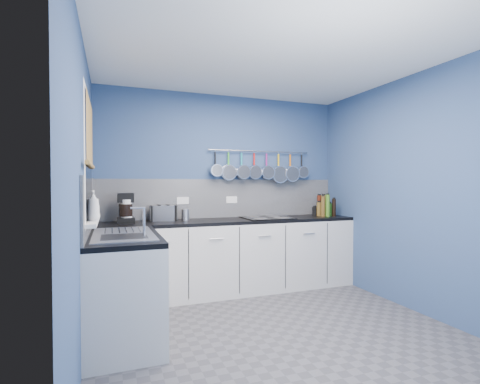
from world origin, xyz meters
TOP-DOWN VIEW (x-y plane):
  - floor at (0.00, 0.00)m, footprint 3.20×3.00m
  - ceiling at (0.00, 0.00)m, footprint 3.20×3.00m
  - wall_back at (0.00, 1.51)m, footprint 3.20×0.02m
  - wall_front at (0.00, -1.51)m, footprint 3.20×0.02m
  - wall_left at (-1.61, 0.00)m, footprint 0.02×3.00m
  - wall_right at (1.61, 0.00)m, footprint 0.02×3.00m
  - backsplash_back at (0.00, 1.49)m, footprint 3.20×0.02m
  - backsplash_left at (-1.59, 0.60)m, footprint 0.02×1.80m
  - cabinet_run_back at (0.00, 1.20)m, footprint 3.20×0.60m
  - worktop_back at (0.00, 1.20)m, footprint 3.20×0.60m
  - cabinet_run_left at (-1.30, 0.30)m, footprint 0.60×1.20m
  - worktop_left at (-1.30, 0.30)m, footprint 0.60×1.20m
  - window_frame at (-1.58, 0.30)m, footprint 0.01×1.00m
  - window_glass at (-1.57, 0.30)m, footprint 0.01×0.90m
  - bamboo_blind at (-1.56, 0.30)m, footprint 0.01×0.90m
  - window_sill at (-1.55, 0.30)m, footprint 0.10×0.98m
  - sink_unit at (-1.30, 0.30)m, footprint 0.50×0.95m
  - mixer_tap at (-1.14, 0.12)m, footprint 0.12×0.08m
  - socket_left at (-0.55, 1.48)m, footprint 0.15×0.01m
  - socket_right at (0.10, 1.48)m, footprint 0.15×0.01m
  - pot_rail at (0.50, 1.45)m, footprint 1.45×0.02m
  - soap_bottle_a at (-1.53, 0.07)m, footprint 0.11×0.11m
  - soap_bottle_b at (-1.53, 0.16)m, footprint 0.08×0.08m
  - paper_towel at (-1.23, 1.21)m, footprint 0.15×0.15m
  - coffee_maker at (-1.24, 1.24)m, footprint 0.19×0.21m
  - toaster at (-0.81, 1.33)m, footprint 0.32×0.24m
  - canister at (-0.55, 1.30)m, footprint 0.10×0.10m
  - hob at (0.48, 1.17)m, footprint 0.59×0.52m
  - pan_0 at (-0.13, 1.44)m, footprint 0.16×0.12m
  - pan_1 at (0.05, 1.44)m, footprint 0.20×0.07m
  - pan_2 at (0.23, 1.44)m, footprint 0.19×0.12m
  - pan_3 at (0.41, 1.44)m, footprint 0.19×0.08m
  - pan_4 at (0.59, 1.44)m, footprint 0.19×0.10m
  - pan_5 at (0.77, 1.44)m, footprint 0.24×0.09m
  - pan_6 at (0.95, 1.44)m, footprint 0.22×0.10m
  - pan_7 at (1.14, 1.44)m, footprint 0.17×0.08m
  - condiment_0 at (1.47, 1.31)m, footprint 0.05×0.05m
  - condiment_1 at (1.35, 1.32)m, footprint 0.06×0.06m
  - condiment_2 at (1.27, 1.31)m, footprint 0.07×0.07m
  - condiment_3 at (1.44, 1.21)m, footprint 0.07×0.07m
  - condiment_4 at (1.34, 1.20)m, footprint 0.07×0.07m
  - condiment_5 at (1.28, 1.22)m, footprint 0.07×0.07m
  - condiment_6 at (1.45, 1.11)m, footprint 0.05×0.05m
  - condiment_7 at (1.34, 1.11)m, footprint 0.06×0.06m
  - condiment_8 at (1.29, 1.13)m, footprint 0.06×0.06m

SIDE VIEW (x-z plane):
  - floor at x=0.00m, z-range -0.02..0.00m
  - cabinet_run_back at x=0.00m, z-range 0.00..0.86m
  - cabinet_run_left at x=-1.30m, z-range 0.00..0.86m
  - worktop_back at x=0.00m, z-range 0.86..0.90m
  - worktop_left at x=-1.30m, z-range 0.86..0.90m
  - sink_unit at x=-1.30m, z-range 0.90..0.91m
  - hob at x=0.48m, z-range 0.90..0.91m
  - condiment_2 at x=1.27m, z-range 0.90..1.02m
  - condiment_0 at x=1.47m, z-range 0.90..1.02m
  - canister at x=-0.55m, z-range 0.90..1.03m
  - condiment_3 at x=1.44m, z-range 0.90..1.07m
  - toaster at x=-0.81m, z-range 0.90..1.08m
  - condiment_5 at x=1.28m, z-range 0.90..1.09m
  - condiment_6 at x=1.45m, z-range 0.90..1.13m
  - mixer_tap at x=-1.14m, z-range 0.90..1.16m
  - paper_towel at x=-1.23m, z-range 0.90..1.17m
  - window_sill at x=-1.55m, z-range 1.02..1.05m
  - condiment_8 at x=1.29m, z-range 0.90..1.17m
  - condiment_1 at x=1.35m, z-range 0.90..1.18m
  - condiment_4 at x=1.34m, z-range 0.90..1.18m
  - condiment_7 at x=1.34m, z-range 0.90..1.19m
  - coffee_maker at x=-1.24m, z-range 0.90..1.24m
  - socket_left at x=-0.55m, z-range 1.09..1.18m
  - socket_right at x=0.10m, z-range 1.09..1.18m
  - soap_bottle_b at x=-1.53m, z-range 1.05..1.22m
  - backsplash_back at x=0.00m, z-range 0.90..1.40m
  - backsplash_left at x=-1.59m, z-range 0.90..1.40m
  - soap_bottle_a at x=-1.53m, z-range 1.05..1.29m
  - wall_back at x=0.00m, z-range 0.00..2.50m
  - wall_front at x=0.00m, z-range 0.00..2.50m
  - wall_left at x=-1.61m, z-range 0.00..2.50m
  - wall_right at x=1.61m, z-range 0.00..2.50m
  - window_glass at x=-1.57m, z-range 1.05..2.05m
  - window_frame at x=-1.58m, z-range 1.00..2.10m
  - pan_5 at x=0.77m, z-range 1.35..1.78m
  - pan_6 at x=0.95m, z-range 1.37..1.78m
  - pan_1 at x=0.05m, z-range 1.39..1.78m
  - pan_4 at x=0.59m, z-range 1.40..1.78m
  - pan_2 at x=0.23m, z-range 1.40..1.78m
  - pan_3 at x=0.41m, z-range 1.40..1.78m
  - pan_7 at x=1.14m, z-range 1.42..1.78m
  - pan_0 at x=-0.13m, z-range 1.43..1.78m
  - bamboo_blind at x=-1.56m, z-range 1.50..2.05m
  - pot_rail at x=0.50m, z-range 1.77..1.79m
  - ceiling at x=0.00m, z-range 2.50..2.52m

